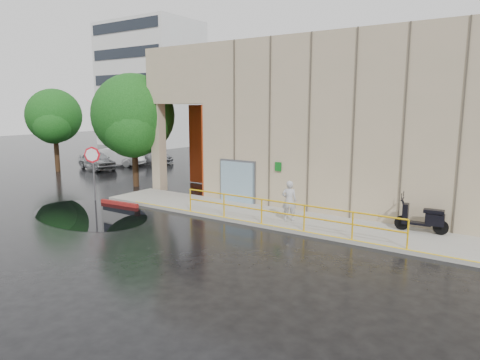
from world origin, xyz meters
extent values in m
plane|color=black|center=(0.00, 0.00, 0.00)|extent=(120.00, 120.00, 0.00)
cube|color=gray|center=(4.00, 4.50, 0.07)|extent=(20.00, 3.00, 0.15)
cube|color=tan|center=(6.00, 11.00, 4.00)|extent=(16.00, 10.00, 8.00)
cube|color=tan|center=(-4.00, 11.00, 6.50)|extent=(4.00, 10.00, 3.00)
cube|color=tan|center=(-5.60, 6.40, 2.50)|extent=(0.60, 0.60, 5.00)
cube|color=#9E2A0E|center=(-4.00, 9.50, 2.50)|extent=(3.80, 0.15, 4.90)
cube|color=#9E2A0E|center=(-2.05, 7.75, 2.50)|extent=(0.10, 3.50, 4.90)
cube|color=#93B3C9|center=(0.20, 5.88, 1.15)|extent=(1.90, 0.10, 2.00)
cube|color=#5E5E62|center=(0.20, 5.96, 1.15)|extent=(2.10, 0.06, 2.20)
cube|color=#0D5F18|center=(2.50, 5.94, 2.10)|extent=(0.32, 0.04, 0.42)
cylinder|color=#EEB40C|center=(4.25, 3.15, 1.15)|extent=(9.50, 0.06, 0.06)
cylinder|color=#EEB40C|center=(4.25, 3.15, 0.70)|extent=(9.50, 0.06, 0.06)
cube|color=silver|center=(-28.00, 28.00, 7.50)|extent=(12.00, 8.00, 15.00)
imported|color=#AFB0B4|center=(4.02, 4.17, 1.00)|extent=(0.73, 0.62, 1.69)
cylinder|color=black|center=(8.28, 5.40, 0.43)|extent=(0.56, 0.16, 0.55)
cylinder|color=black|center=(9.65, 5.51, 0.43)|extent=(0.56, 0.16, 0.55)
cylinder|color=#5E5E62|center=(-6.52, 2.54, 1.23)|extent=(0.08, 0.08, 2.46)
cylinder|color=red|center=(-6.52, 2.51, 2.41)|extent=(0.75, 0.47, 0.85)
cylinder|color=white|center=(-6.52, 2.49, 2.41)|extent=(0.58, 0.35, 0.67)
cube|color=maroon|center=(-4.59, 2.50, 0.09)|extent=(2.41, 0.36, 0.18)
cube|color=black|center=(-4.36, 0.56, 0.00)|extent=(7.70, 5.62, 0.01)
imported|color=#999CA0|center=(-15.68, 9.78, 0.71)|extent=(4.44, 2.67, 1.41)
imported|color=silver|center=(-16.00, 12.10, 0.74)|extent=(4.73, 2.70, 1.47)
imported|color=#9C9EA2|center=(-15.00, 14.34, 0.69)|extent=(5.14, 3.53, 1.38)
cylinder|color=black|center=(-7.77, 6.53, 1.43)|extent=(0.36, 0.36, 2.86)
sphere|color=#2A6317|center=(-7.77, 6.53, 4.34)|extent=(4.94, 4.94, 4.94)
sphere|color=#2A6317|center=(-7.20, 5.93, 3.60)|extent=(3.46, 3.46, 3.46)
cylinder|color=black|center=(-17.29, 7.46, 1.48)|extent=(0.36, 0.36, 2.96)
sphere|color=#194F17|center=(-17.29, 7.46, 4.16)|extent=(3.99, 3.99, 3.99)
sphere|color=#194F17|center=(-16.70, 6.94, 3.56)|extent=(2.79, 2.79, 2.79)
camera|label=1|loc=(12.02, -11.39, 4.89)|focal=32.00mm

